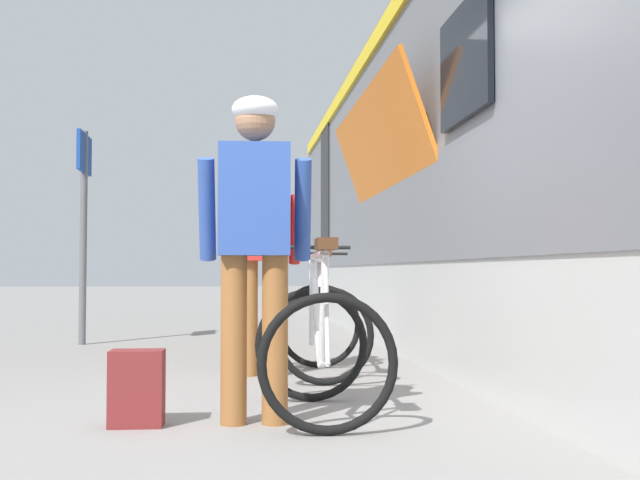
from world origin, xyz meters
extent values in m
plane|color=gray|center=(0.00, 0.00, 0.00)|extent=(80.00, 80.00, 0.00)
cube|color=slate|center=(2.94, 1.89, 2.25)|extent=(3.00, 21.21, 2.70)
cube|color=#B7B7B2|center=(2.94, 1.89, 0.45)|extent=(2.97, 21.21, 0.90)
cube|color=orange|center=(1.42, 3.68, 1.80)|extent=(0.59, 3.81, 1.62)
cube|color=black|center=(1.41, 0.94, 2.25)|extent=(0.04, 1.10, 0.80)
cube|color=black|center=(1.43, 9.31, 2.25)|extent=(0.03, 1.10, 2.29)
cylinder|color=#935B2D|center=(-0.15, 0.02, 0.45)|extent=(0.14, 0.14, 0.90)
cylinder|color=#935B2D|center=(0.07, 0.01, 0.45)|extent=(0.14, 0.14, 0.90)
cube|color=#2D4C9E|center=(-0.04, 0.02, 1.20)|extent=(0.39, 0.26, 0.60)
cylinder|color=#2D4C9E|center=(-0.30, 0.07, 1.15)|extent=(0.10, 0.26, 0.56)
cylinder|color=#2D4C9E|center=(0.22, 0.04, 1.15)|extent=(0.10, 0.26, 0.56)
sphere|color=#9E7051|center=(-0.04, 0.02, 1.63)|extent=(0.22, 0.22, 0.22)
ellipsoid|color=white|center=(-0.04, 0.02, 1.69)|extent=(0.27, 0.29, 0.14)
cylinder|color=#935B2D|center=(-0.03, 1.97, 0.45)|extent=(0.14, 0.14, 0.90)
cylinder|color=#935B2D|center=(0.19, 1.97, 0.45)|extent=(0.14, 0.14, 0.90)
cube|color=red|center=(0.08, 1.97, 1.20)|extent=(0.38, 0.25, 0.60)
cylinder|color=red|center=(-0.18, 2.01, 1.15)|extent=(0.09, 0.26, 0.56)
cylinder|color=red|center=(0.34, 2.02, 1.15)|extent=(0.09, 0.26, 0.56)
sphere|color=#9E7051|center=(0.08, 1.97, 1.63)|extent=(0.22, 0.22, 0.22)
ellipsoid|color=black|center=(0.08, 1.97, 1.69)|extent=(0.26, 0.28, 0.14)
torus|color=black|center=(0.34, 0.71, 0.36)|extent=(0.71, 0.06, 0.71)
torus|color=black|center=(0.32, -0.31, 0.36)|extent=(0.71, 0.06, 0.71)
cylinder|color=white|center=(0.33, 0.35, 0.60)|extent=(0.06, 0.64, 0.63)
cylinder|color=white|center=(0.33, 0.23, 0.91)|extent=(0.06, 0.85, 0.04)
cylinder|color=white|center=(0.32, -0.08, 0.60)|extent=(0.05, 0.27, 0.62)
cylinder|color=white|center=(0.32, -0.14, 0.33)|extent=(0.03, 0.36, 0.08)
cylinder|color=white|center=(0.32, -0.25, 0.63)|extent=(0.03, 0.14, 0.56)
cylinder|color=white|center=(0.34, 0.68, 0.63)|extent=(0.03, 0.08, 0.55)
cylinder|color=black|center=(0.34, 0.66, 0.97)|extent=(0.48, 0.03, 0.02)
cube|color=#4C2D19|center=(0.32, -0.22, 0.96)|extent=(0.10, 0.24, 0.06)
torus|color=black|center=(0.57, 2.40, 0.36)|extent=(0.71, 0.10, 0.71)
torus|color=black|center=(0.50, 1.38, 0.36)|extent=(0.71, 0.10, 0.71)
cylinder|color=silver|center=(0.54, 2.04, 0.60)|extent=(0.09, 0.65, 0.63)
cylinder|color=silver|center=(0.54, 1.92, 0.91)|extent=(0.10, 0.85, 0.04)
cylinder|color=silver|center=(0.52, 1.62, 0.60)|extent=(0.06, 0.28, 0.62)
cylinder|color=silver|center=(0.51, 1.56, 0.33)|extent=(0.05, 0.36, 0.08)
cylinder|color=silver|center=(0.50, 1.44, 0.63)|extent=(0.03, 0.14, 0.56)
cylinder|color=silver|center=(0.57, 2.37, 0.63)|extent=(0.04, 0.08, 0.55)
cylinder|color=black|center=(0.57, 2.35, 0.97)|extent=(0.48, 0.06, 0.02)
cube|color=#4C2D19|center=(0.51, 1.47, 0.96)|extent=(0.12, 0.25, 0.06)
cube|color=maroon|center=(-0.66, 0.03, 0.20)|extent=(0.28, 0.19, 0.40)
cylinder|color=#595B60|center=(-1.83, 4.81, 1.20)|extent=(0.08, 0.08, 2.40)
cube|color=#193F99|center=(-1.83, 4.81, 2.15)|extent=(0.04, 0.70, 0.44)
camera|label=1|loc=(-0.15, -4.19, 0.81)|focal=43.88mm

